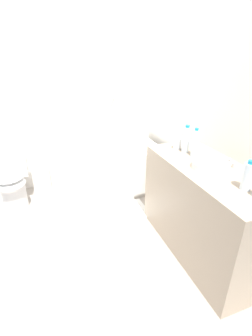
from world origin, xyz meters
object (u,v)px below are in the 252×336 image
Objects in this scene: sink_basin at (210,165)px; water_bottle_0 at (195,143)px; toilet at (12,182)px; sink_faucet at (228,162)px; water_bottle_1 at (248,176)px; water_bottle_2 at (186,140)px; bathtub at (106,168)px; drinking_glass_1 at (179,141)px; bath_mat at (122,212)px; drinking_glass_2 at (177,144)px.

water_bottle_0 is (0.02, 0.26, 0.09)m from sink_basin.
toilet is 4.69× the size of sink_faucet.
water_bottle_2 is (-0.00, 0.74, 0.02)m from water_bottle_1.
bathtub is 1.15m from drinking_glass_1.
toilet reaches higher than bath_mat.
toilet is 2.78× the size of water_bottle_2.
bathtub reaches higher than sink_basin.
water_bottle_2 is (1.64, -0.98, 0.63)m from toilet.
toilet is 2.33m from sink_faucet.
sink_faucet is at bearing -49.65° from bath_mat.
sink_faucet is 0.57m from drinking_glass_1.
water_bottle_2 is 2.59× the size of drinking_glass_2.
toilet is 1.94m from drinking_glass_1.
toilet is 2.01m from water_bottle_2.
water_bottle_0 is at bearing -94.45° from drinking_glass_1.
water_bottle_2 reaches higher than drinking_glass_2.
drinking_glass_1 is (0.04, 0.17, -0.08)m from water_bottle_2.
sink_basin is 0.18m from sink_faucet.
drinking_glass_2 is at bearing -33.17° from bath_mat.
toilet is 7.82× the size of drinking_glass_1.
water_bottle_0 is at bearing 88.54° from water_bottle_1.
water_bottle_2 is at bearing 114.78° from sink_faucet.
toilet is 1.92m from drinking_glass_2.
water_bottle_1 is at bearing -91.46° from water_bottle_0.
bath_mat is (-0.53, 0.22, -0.88)m from drinking_glass_1.
toilet is at bearing -178.47° from bathtub.
water_bottle_1 is at bearing 48.29° from toilet.
water_bottle_2 is at bearing -102.88° from drinking_glass_1.
bath_mat is at bearing 146.83° from drinking_glass_2.
bathtub reaches higher than water_bottle_0.
water_bottle_2 is (-0.17, 0.38, 0.09)m from sink_faucet.
bathtub reaches higher than drinking_glass_2.
water_bottle_2 is at bearing 98.77° from water_bottle_0.
sink_faucet is 0.26× the size of bath_mat.
drinking_glass_2 is (-0.03, 0.84, -0.05)m from water_bottle_1.
drinking_glass_1 is 0.16× the size of bath_mat.
bathtub is at bearing 91.88° from bath_mat.
drinking_glass_2 is (-0.02, 0.48, 0.02)m from sink_basin.
bathtub is 6.67× the size of water_bottle_1.
water_bottle_1 reaches higher than bath_mat.
bath_mat is at bearing -88.12° from bathtub.
water_bottle_1 is at bearing -92.40° from drinking_glass_1.
water_bottle_1 is 0.92m from drinking_glass_1.
bathtub is 2.42× the size of bath_mat.
sink_basin is 0.48m from drinking_glass_2.
water_bottle_1 reaches higher than drinking_glass_2.
bath_mat is (-0.50, 0.51, -0.96)m from water_bottle_0.
drinking_glass_1 is (-0.13, 0.55, 0.02)m from sink_faucet.
bath_mat is (-0.49, 1.14, -0.93)m from water_bottle_1.
water_bottle_0 is 2.61× the size of drinking_glass_2.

